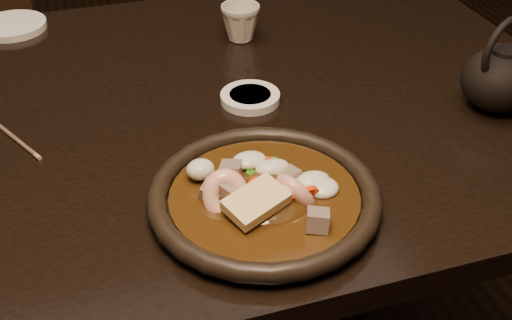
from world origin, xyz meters
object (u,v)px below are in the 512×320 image
object	(u,v)px
plate	(264,198)
tea_cup	(241,21)
table	(101,159)
teapot	(500,76)

from	to	relation	value
plate	tea_cup	world-z (taller)	tea_cup
table	plate	world-z (taller)	plate
tea_cup	teapot	size ratio (longest dim) A/B	0.48
table	tea_cup	bearing A→B (deg)	34.14
teapot	table	bearing A→B (deg)	147.31
plate	tea_cup	bearing A→B (deg)	76.88
plate	teapot	distance (m)	0.44
plate	teapot	bearing A→B (deg)	15.82
tea_cup	teapot	world-z (taller)	teapot
teapot	plate	bearing A→B (deg)	178.10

